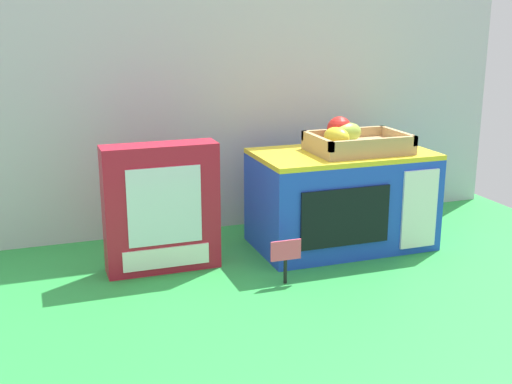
% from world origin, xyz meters
% --- Properties ---
extents(ground_plane, '(1.70, 1.70, 0.00)m').
position_xyz_m(ground_plane, '(0.00, 0.00, 0.00)').
color(ground_plane, green).
rests_on(ground_plane, ground).
extents(display_back_panel, '(1.61, 0.03, 0.76)m').
position_xyz_m(display_back_panel, '(0.00, 0.29, 0.38)').
color(display_back_panel, '#B7BABF').
rests_on(display_back_panel, ground).
extents(toy_microwave, '(0.43, 0.26, 0.24)m').
position_xyz_m(toy_microwave, '(0.21, 0.03, 0.12)').
color(toy_microwave, blue).
rests_on(toy_microwave, ground).
extents(food_groups_crate, '(0.23, 0.17, 0.08)m').
position_xyz_m(food_groups_crate, '(0.23, 0.02, 0.27)').
color(food_groups_crate, tan).
rests_on(food_groups_crate, toy_microwave).
extents(cookie_set_box, '(0.26, 0.08, 0.30)m').
position_xyz_m(cookie_set_box, '(-0.25, 0.02, 0.15)').
color(cookie_set_box, '#B2192D').
rests_on(cookie_set_box, ground).
extents(price_sign, '(0.07, 0.01, 0.10)m').
position_xyz_m(price_sign, '(-0.02, -0.16, 0.07)').
color(price_sign, black).
rests_on(price_sign, ground).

